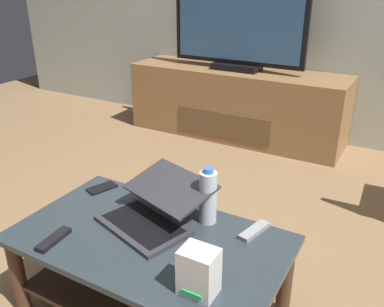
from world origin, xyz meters
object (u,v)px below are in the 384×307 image
object	(u,v)px
router_box	(199,272)
tv_remote	(54,239)
television	(238,24)
soundbar_remote	(254,231)
water_bottle_near	(208,197)
laptop	(154,209)
coffee_table	(150,261)
cell_phone	(102,188)
media_cabinet	(236,103)

from	to	relation	value
router_box	tv_remote	size ratio (longest dim) A/B	1.03
television	soundbar_remote	distance (m)	2.14
router_box	water_bottle_near	world-z (taller)	water_bottle_near
television	router_box	xyz separation A→B (m)	(0.87, -2.26, -0.50)
laptop	water_bottle_near	bearing A→B (deg)	30.55
water_bottle_near	tv_remote	distance (m)	0.63
coffee_table	television	size ratio (longest dim) A/B	0.94
router_box	soundbar_remote	size ratio (longest dim) A/B	1.03
laptop	tv_remote	distance (m)	0.41
coffee_table	tv_remote	world-z (taller)	tv_remote
coffee_table	cell_phone	world-z (taller)	cell_phone
soundbar_remote	tv_remote	bearing A→B (deg)	-133.14
tv_remote	soundbar_remote	bearing A→B (deg)	28.99
router_box	water_bottle_near	xyz separation A→B (m)	(-0.17, 0.39, 0.03)
media_cabinet	television	bearing A→B (deg)	-90.00
laptop	cell_phone	xyz separation A→B (m)	(-0.38, 0.11, -0.05)
laptop	water_bottle_near	xyz separation A→B (m)	(0.19, 0.11, 0.06)
media_cabinet	television	size ratio (longest dim) A/B	1.63
water_bottle_near	cell_phone	size ratio (longest dim) A/B	1.76
television	cell_phone	bearing A→B (deg)	-85.99
router_box	cell_phone	bearing A→B (deg)	152.62
router_box	tv_remote	distance (m)	0.63
cell_phone	media_cabinet	bearing A→B (deg)	114.03
media_cabinet	laptop	distance (m)	2.07
coffee_table	laptop	world-z (taller)	laptop
water_bottle_near	tv_remote	bearing A→B (deg)	-137.03
media_cabinet	laptop	bearing A→B (deg)	-75.65
tv_remote	laptop	bearing A→B (deg)	45.17
television	cell_phone	distance (m)	1.96
router_box	soundbar_remote	world-z (taller)	router_box
router_box	soundbar_remote	bearing A→B (deg)	85.09
cell_phone	television	bearing A→B (deg)	114.08
media_cabinet	cell_phone	size ratio (longest dim) A/B	13.32
media_cabinet	television	xyz separation A→B (m)	(-0.00, -0.02, 0.67)
media_cabinet	water_bottle_near	bearing A→B (deg)	-69.54
laptop	television	bearing A→B (deg)	104.51
soundbar_remote	router_box	bearing A→B (deg)	-81.66
television	media_cabinet	bearing A→B (deg)	90.00
router_box	cell_phone	world-z (taller)	router_box
television	tv_remote	distance (m)	2.37
media_cabinet	soundbar_remote	size ratio (longest dim) A/B	11.65
coffee_table	water_bottle_near	size ratio (longest dim) A/B	4.36
laptop	router_box	xyz separation A→B (m)	(0.36, -0.27, 0.02)
media_cabinet	cell_phone	world-z (taller)	media_cabinet
cell_phone	router_box	bearing A→B (deg)	-7.31
television	cell_phone	xyz separation A→B (m)	(0.13, -1.87, -0.57)
water_bottle_near	cell_phone	world-z (taller)	water_bottle_near
coffee_table	water_bottle_near	bearing A→B (deg)	55.31
laptop	soundbar_remote	world-z (taller)	laptop
water_bottle_near	router_box	bearing A→B (deg)	-66.46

